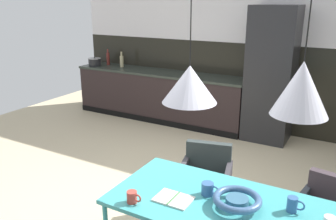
{
  "coord_description": "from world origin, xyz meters",
  "views": [
    {
      "loc": [
        1.62,
        -2.8,
        2.12
      ],
      "look_at": [
        -0.31,
        0.63,
        0.88
      ],
      "focal_mm": 37.63,
      "sensor_mm": 36.0,
      "label": 1
    }
  ],
  "objects": [
    {
      "name": "fruit_bowl",
      "position": [
        1.0,
        -0.73,
        0.81
      ],
      "size": [
        0.34,
        0.34,
        0.08
      ],
      "color": "#33607F",
      "rests_on": "dining_table"
    },
    {
      "name": "ground_plane",
      "position": [
        0.0,
        0.0,
        0.0
      ],
      "size": [
        8.67,
        8.67,
        0.0
      ],
      "primitive_type": "plane",
      "color": "#C7B692"
    },
    {
      "name": "kitchen_counter",
      "position": [
        -1.57,
        2.53,
        0.44
      ],
      "size": [
        3.26,
        0.63,
        0.89
      ],
      "color": "#2B2121",
      "rests_on": "ground"
    },
    {
      "name": "bottle_vinegar_dark",
      "position": [
        -2.42,
        2.57,
        1.0
      ],
      "size": [
        0.07,
        0.07,
        0.29
      ],
      "color": "tan",
      "rests_on": "kitchen_counter"
    },
    {
      "name": "dining_table",
      "position": [
        0.98,
        -0.74,
        0.71
      ],
      "size": [
        1.76,
        0.82,
        0.75
      ],
      "color": "teal",
      "rests_on": "ground"
    },
    {
      "name": "bottle_wine_green",
      "position": [
        -2.8,
        2.63,
        1.01
      ],
      "size": [
        0.06,
        0.06,
        0.31
      ],
      "color": "maroon",
      "rests_on": "kitchen_counter"
    },
    {
      "name": "open_book",
      "position": [
        0.58,
        -0.87,
        0.76
      ],
      "size": [
        0.26,
        0.19,
        0.02
      ],
      "color": "white",
      "rests_on": "dining_table"
    },
    {
      "name": "mug_dark_espresso",
      "position": [
        0.34,
        -1.04,
        0.8
      ],
      "size": [
        0.11,
        0.07,
        0.09
      ],
      "color": "#B23D33",
      "rests_on": "dining_table"
    },
    {
      "name": "pendant_lamp_over_table_near",
      "position": [
        0.63,
        -0.74,
        1.58
      ],
      "size": [
        0.37,
        0.37,
        1.37
      ],
      "color": "black"
    },
    {
      "name": "armchair_by_stool",
      "position": [
        0.41,
        0.12,
        0.49
      ],
      "size": [
        0.58,
        0.57,
        0.75
      ],
      "rotation": [
        0.0,
        0.0,
        3.39
      ],
      "color": "#343639",
      "rests_on": "ground"
    },
    {
      "name": "cooking_pot",
      "position": [
        -2.96,
        2.42,
        0.96
      ],
      "size": [
        0.25,
        0.25,
        0.17
      ],
      "color": "black",
      "rests_on": "kitchen_counter"
    },
    {
      "name": "mug_short_terracotta",
      "position": [
        1.34,
        -0.6,
        0.81
      ],
      "size": [
        0.12,
        0.07,
        0.11
      ],
      "color": "#335B93",
      "rests_on": "dining_table"
    },
    {
      "name": "refrigerator_column",
      "position": [
        0.41,
        2.53,
        1.02
      ],
      "size": [
        0.68,
        0.6,
        2.05
      ],
      "primitive_type": "cube",
      "color": "#232326",
      "rests_on": "ground"
    },
    {
      "name": "mug_glass_clear",
      "position": [
        0.76,
        -0.68,
        0.8
      ],
      "size": [
        0.13,
        0.09,
        0.09
      ],
      "color": "#335B93",
      "rests_on": "dining_table"
    },
    {
      "name": "back_wall_splashback_dark",
      "position": [
        0.0,
        2.89,
        0.72
      ],
      "size": [
        6.67,
        0.12,
        1.44
      ],
      "primitive_type": "cube",
      "color": "black",
      "rests_on": "ground"
    },
    {
      "name": "armchair_head_of_table",
      "position": [
        1.56,
        0.04,
        0.47
      ],
      "size": [
        0.55,
        0.54,
        0.73
      ],
      "rotation": [
        0.0,
        0.0,
        2.98
      ],
      "color": "#343639",
      "rests_on": "ground"
    },
    {
      "name": "pendant_lamp_over_table_far",
      "position": [
        1.33,
        -0.76,
        1.64
      ],
      "size": [
        0.33,
        0.33,
        1.34
      ],
      "color": "black"
    }
  ]
}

